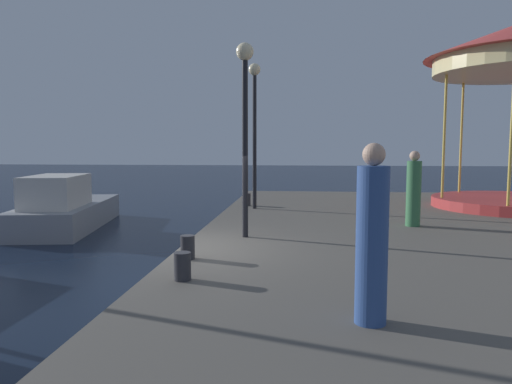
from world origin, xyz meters
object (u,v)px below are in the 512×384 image
(bollard_north, at_px, (247,200))
(bollard_center, at_px, (188,247))
(lamp_post_near_edge, at_px, (245,104))
(person_near_carousel, at_px, (372,240))
(motorboat_grey, at_px, (65,209))
(lamp_post_mid_promenade, at_px, (255,110))
(bollard_south, at_px, (183,266))
(person_mid_promenade, at_px, (414,191))

(bollard_north, distance_m, bollard_center, 7.31)
(lamp_post_near_edge, relative_size, person_near_carousel, 2.07)
(bollard_north, bearing_deg, person_near_carousel, -76.07)
(bollard_north, bearing_deg, motorboat_grey, -177.21)
(lamp_post_mid_promenade, height_order, bollard_center, lamp_post_mid_promenade)
(lamp_post_mid_promenade, relative_size, bollard_center, 10.93)
(motorboat_grey, xyz_separation_m, person_near_carousel, (8.44, -9.71, 1.05))
(lamp_post_near_edge, distance_m, bollard_south, 4.21)
(motorboat_grey, xyz_separation_m, person_mid_promenade, (10.36, -3.23, 0.98))
(motorboat_grey, relative_size, bollard_center, 14.83)
(motorboat_grey, height_order, person_mid_promenade, person_mid_promenade)
(motorboat_grey, bearing_deg, person_mid_promenade, -17.30)
(bollard_north, relative_size, person_mid_promenade, 0.22)
(lamp_post_mid_promenade, relative_size, bollard_north, 10.93)
(motorboat_grey, relative_size, lamp_post_near_edge, 1.49)
(lamp_post_near_edge, xyz_separation_m, bollard_north, (-0.57, 5.27, -2.55))
(lamp_post_near_edge, distance_m, bollard_north, 5.88)
(bollard_north, height_order, person_near_carousel, person_near_carousel)
(lamp_post_mid_promenade, bearing_deg, bollard_north, 115.81)
(lamp_post_near_edge, bearing_deg, bollard_south, -98.71)
(lamp_post_mid_promenade, bearing_deg, bollard_south, -91.79)
(bollard_north, bearing_deg, bollard_south, -89.57)
(motorboat_grey, distance_m, bollard_south, 10.25)
(bollard_south, xyz_separation_m, person_near_carousel, (2.42, -1.43, 0.71))
(lamp_post_near_edge, height_order, lamp_post_mid_promenade, lamp_post_mid_promenade)
(bollard_center, xyz_separation_m, person_mid_promenade, (4.56, 3.79, 0.64))
(lamp_post_mid_promenade, xyz_separation_m, person_mid_promenade, (4.08, -2.87, -2.14))
(lamp_post_near_edge, height_order, bollard_south, lamp_post_near_edge)
(motorboat_grey, relative_size, bollard_south, 14.83)
(motorboat_grey, distance_m, lamp_post_mid_promenade, 7.02)
(motorboat_grey, distance_m, person_mid_promenade, 10.89)
(bollard_south, relative_size, bollard_center, 1.00)
(person_near_carousel, bearing_deg, bollard_north, 103.93)
(bollard_north, xyz_separation_m, bollard_center, (-0.17, -7.30, 0.00))
(motorboat_grey, bearing_deg, lamp_post_near_edge, -37.31)
(person_near_carousel, bearing_deg, bollard_south, 149.47)
(person_mid_promenade, bearing_deg, bollard_north, 141.32)
(bollard_south, bearing_deg, motorboat_grey, 126.04)
(bollard_south, bearing_deg, lamp_post_mid_promenade, 88.21)
(lamp_post_near_edge, bearing_deg, lamp_post_mid_promenade, 93.19)
(lamp_post_mid_promenade, bearing_deg, person_near_carousel, -76.95)
(lamp_post_mid_promenade, xyz_separation_m, bollard_center, (-0.48, -6.66, -2.78))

